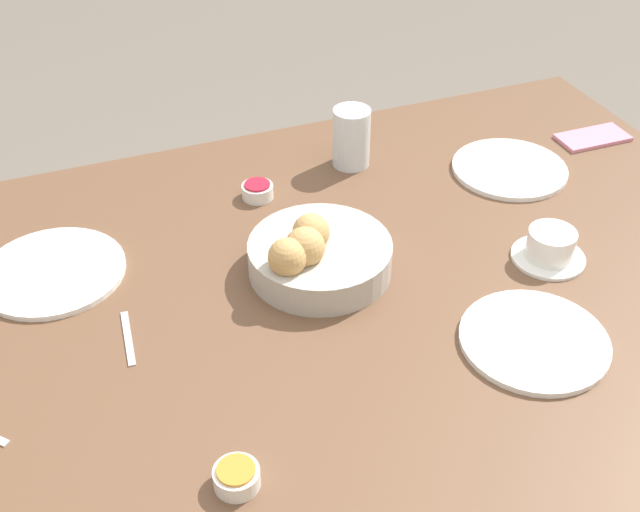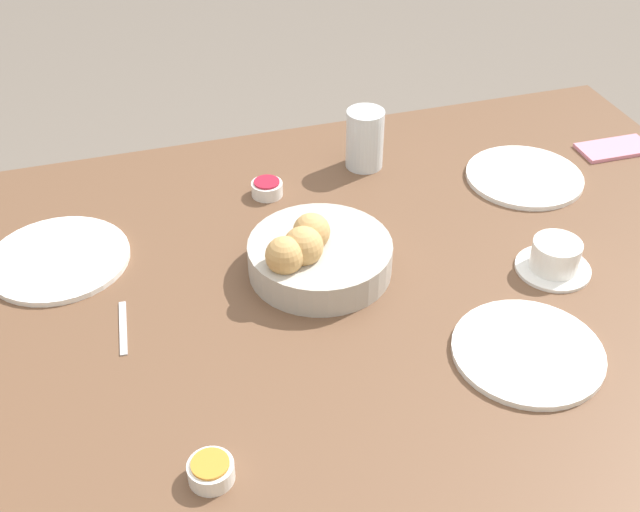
# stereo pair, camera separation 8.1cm
# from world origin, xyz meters

# --- Properties ---
(dining_table) EXTENTS (1.55, 1.07, 0.75)m
(dining_table) POSITION_xyz_m (0.00, 0.00, 0.67)
(dining_table) COLOR brown
(dining_table) RESTS_ON ground_plane
(bread_basket) EXTENTS (0.24, 0.24, 0.11)m
(bread_basket) POSITION_xyz_m (0.04, -0.04, 0.79)
(bread_basket) COLOR #B2ADA3
(bread_basket) RESTS_ON dining_table
(plate_near_left) EXTENTS (0.23, 0.23, 0.01)m
(plate_near_left) POSITION_xyz_m (-0.43, -0.21, 0.76)
(plate_near_left) COLOR white
(plate_near_left) RESTS_ON dining_table
(plate_near_right) EXTENTS (0.24, 0.24, 0.01)m
(plate_near_right) POSITION_xyz_m (0.46, -0.20, 0.76)
(plate_near_right) COLOR white
(plate_near_right) RESTS_ON dining_table
(plate_far_center) EXTENTS (0.23, 0.23, 0.01)m
(plate_far_center) POSITION_xyz_m (-0.20, 0.23, 0.76)
(plate_far_center) COLOR white
(plate_far_center) RESTS_ON dining_table
(water_tumbler) EXTENTS (0.07, 0.07, 0.12)m
(water_tumbler) POSITION_xyz_m (-0.15, -0.35, 0.81)
(water_tumbler) COLOR silver
(water_tumbler) RESTS_ON dining_table
(coffee_cup) EXTENTS (0.13, 0.13, 0.06)m
(coffee_cup) POSITION_xyz_m (-0.34, 0.06, 0.78)
(coffee_cup) COLOR white
(coffee_cup) RESTS_ON dining_table
(jam_bowl_berry) EXTENTS (0.06, 0.06, 0.03)m
(jam_bowl_berry) POSITION_xyz_m (0.07, -0.30, 0.77)
(jam_bowl_berry) COLOR white
(jam_bowl_berry) RESTS_ON dining_table
(jam_bowl_honey) EXTENTS (0.06, 0.06, 0.03)m
(jam_bowl_honey) POSITION_xyz_m (0.29, 0.31, 0.77)
(jam_bowl_honey) COLOR white
(jam_bowl_honey) RESTS_ON dining_table
(spoon_coffee) EXTENTS (0.02, 0.12, 0.00)m
(spoon_coffee) POSITION_xyz_m (0.37, 0.00, 0.75)
(spoon_coffee) COLOR #B7B7BC
(spoon_coffee) RESTS_ON dining_table
(cell_phone) EXTENTS (0.15, 0.08, 0.01)m
(cell_phone) POSITION_xyz_m (-0.66, -0.25, 0.76)
(cell_phone) COLOR pink
(cell_phone) RESTS_ON dining_table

